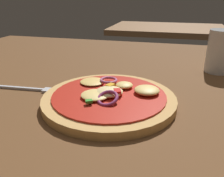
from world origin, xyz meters
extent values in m
cube|color=brown|center=(0.00, 0.00, 0.02)|extent=(1.37, 1.07, 0.03)
cylinder|color=tan|center=(-0.04, -0.04, 0.04)|extent=(0.23, 0.23, 0.01)
cylinder|color=red|center=(-0.04, -0.04, 0.05)|extent=(0.20, 0.20, 0.00)
ellipsoid|color=#EFCC72|center=(-0.03, 0.00, 0.05)|extent=(0.03, 0.03, 0.01)
ellipsoid|color=#F4DB8E|center=(-0.04, -0.04, 0.05)|extent=(0.05, 0.05, 0.01)
ellipsoid|color=#EFCC72|center=(0.02, -0.02, 0.05)|extent=(0.04, 0.04, 0.01)
ellipsoid|color=#E5BC60|center=(-0.09, 0.01, 0.05)|extent=(0.05, 0.05, 0.01)
ellipsoid|color=#EFCC72|center=(-0.06, -0.05, 0.05)|extent=(0.05, 0.05, 0.01)
torus|color=#93386B|center=(-0.04, -0.07, 0.05)|extent=(0.05, 0.05, 0.02)
torus|color=#B25984|center=(-0.06, 0.01, 0.05)|extent=(0.05, 0.05, 0.01)
cube|color=orange|center=(-0.05, -0.02, 0.06)|extent=(0.02, 0.02, 0.01)
cube|color=#2D8C28|center=(-0.06, -0.08, 0.05)|extent=(0.01, 0.01, 0.00)
cube|color=red|center=(-0.03, -0.04, 0.06)|extent=(0.02, 0.02, 0.01)
cube|color=red|center=(0.01, -0.02, 0.05)|extent=(0.01, 0.01, 0.00)
cube|color=silver|center=(-0.25, -0.02, 0.03)|extent=(0.12, 0.02, 0.01)
cube|color=silver|center=(-0.18, -0.02, 0.03)|extent=(0.02, 0.02, 0.01)
cube|color=silver|center=(-0.15, -0.02, 0.03)|extent=(0.04, 0.00, 0.00)
cube|color=silver|center=(-0.15, -0.02, 0.03)|extent=(0.04, 0.00, 0.00)
cube|color=silver|center=(-0.15, -0.01, 0.03)|extent=(0.04, 0.00, 0.00)
cube|color=silver|center=(-0.15, -0.01, 0.03)|extent=(0.04, 0.00, 0.00)
cylinder|color=silver|center=(0.17, 0.21, 0.08)|extent=(0.07, 0.07, 0.10)
cylinder|color=gold|center=(0.17, 0.21, 0.06)|extent=(0.06, 0.06, 0.06)
cylinder|color=white|center=(0.17, 0.21, 0.10)|extent=(0.06, 0.06, 0.01)
cube|color=brown|center=(0.02, 1.05, 0.02)|extent=(0.66, 0.46, 0.03)
camera|label=1|loc=(0.06, -0.39, 0.21)|focal=36.96mm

